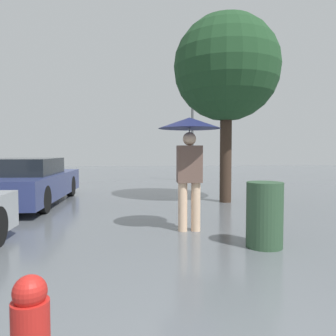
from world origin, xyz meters
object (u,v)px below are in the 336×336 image
(street_lamp, at_px, (192,123))
(trash_bin, at_px, (265,215))
(pedestrian, at_px, (189,142))
(parked_car_farthest, at_px, (27,182))
(tree, at_px, (226,69))

(street_lamp, height_order, trash_bin, street_lamp)
(street_lamp, xyz_separation_m, trash_bin, (-0.62, -10.27, -2.17))
(pedestrian, xyz_separation_m, trash_bin, (0.92, -1.01, -1.05))
(pedestrian, xyz_separation_m, parked_car_farthest, (-3.74, 3.21, -0.95))
(tree, bearing_deg, parked_car_farthest, 178.74)
(parked_car_farthest, relative_size, tree, 0.91)
(street_lamp, bearing_deg, tree, -90.91)
(tree, bearing_deg, street_lamp, 89.09)
(tree, xyz_separation_m, trash_bin, (-0.53, -4.10, -3.06))
(pedestrian, relative_size, parked_car_farthest, 0.43)
(tree, bearing_deg, trash_bin, -97.31)
(parked_car_farthest, bearing_deg, trash_bin, -42.14)
(pedestrian, distance_m, trash_bin, 1.72)
(parked_car_farthest, distance_m, trash_bin, 6.29)
(pedestrian, bearing_deg, street_lamp, 80.53)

